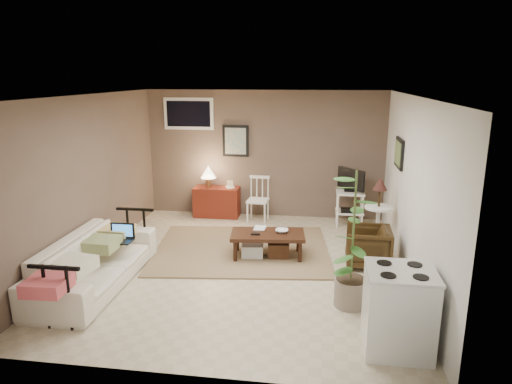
# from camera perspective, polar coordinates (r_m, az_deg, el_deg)

# --- Properties ---
(floor) EXTENTS (5.00, 5.00, 0.00)m
(floor) POSITION_cam_1_polar(r_m,az_deg,el_deg) (6.64, -1.64, -9.23)
(floor) COLOR #C1B293
(floor) RESTS_ON ground
(art_back) EXTENTS (0.50, 0.03, 0.60)m
(art_back) POSITION_cam_1_polar(r_m,az_deg,el_deg) (8.70, -2.56, 6.39)
(art_back) COLOR black
(art_right) EXTENTS (0.03, 0.60, 0.45)m
(art_right) POSITION_cam_1_polar(r_m,az_deg,el_deg) (7.24, 17.45, 4.67)
(art_right) COLOR black
(window) EXTENTS (0.96, 0.03, 0.60)m
(window) POSITION_cam_1_polar(r_m,az_deg,el_deg) (8.86, -8.41, 9.65)
(window) COLOR white
(rug) EXTENTS (2.90, 2.43, 0.03)m
(rug) POSITION_cam_1_polar(r_m,az_deg,el_deg) (7.20, -1.80, -7.17)
(rug) COLOR #88694F
(rug) RESTS_ON floor
(coffee_table) EXTENTS (1.14, 0.67, 0.41)m
(coffee_table) POSITION_cam_1_polar(r_m,az_deg,el_deg) (6.85, 1.40, -6.40)
(coffee_table) COLOR black
(coffee_table) RESTS_ON floor
(sofa) EXTENTS (0.64, 2.19, 0.86)m
(sofa) POSITION_cam_1_polar(r_m,az_deg,el_deg) (6.28, -19.60, -7.30)
(sofa) COLOR #F0E4CF
(sofa) RESTS_ON floor
(sofa_pillows) EXTENTS (0.42, 2.08, 0.15)m
(sofa_pillows) POSITION_cam_1_polar(r_m,az_deg,el_deg) (6.02, -20.33, -7.33)
(sofa_pillows) COLOR beige
(sofa_pillows) RESTS_ON sofa
(sofa_end_rails) EXTENTS (0.59, 2.19, 0.74)m
(sofa_end_rails) POSITION_cam_1_polar(r_m,az_deg,el_deg) (6.25, -18.51, -7.92)
(sofa_end_rails) COLOR black
(sofa_end_rails) RESTS_ON floor
(laptop) EXTENTS (0.34, 0.25, 0.23)m
(laptop) POSITION_cam_1_polar(r_m,az_deg,el_deg) (6.46, -16.50, -5.24)
(laptop) COLOR black
(laptop) RESTS_ON sofa
(red_console) EXTENTS (0.86, 0.38, 1.00)m
(red_console) POSITION_cam_1_polar(r_m,az_deg,el_deg) (8.82, -5.01, -0.88)
(red_console) COLOR maroon
(red_console) RESTS_ON floor
(spindle_chair) EXTENTS (0.40, 0.40, 0.84)m
(spindle_chair) POSITION_cam_1_polar(r_m,az_deg,el_deg) (8.50, 0.25, -1.07)
(spindle_chair) COLOR white
(spindle_chair) RESTS_ON floor
(tv_stand) EXTENTS (0.49, 0.50, 1.05)m
(tv_stand) POSITION_cam_1_polar(r_m,az_deg,el_deg) (8.38, 11.69, -0.44)
(tv_stand) COLOR white
(tv_stand) RESTS_ON floor
(side_table) EXTENTS (0.43, 0.43, 1.15)m
(side_table) POSITION_cam_1_polar(r_m,az_deg,el_deg) (7.28, 15.10, -1.62)
(side_table) COLOR white
(side_table) RESTS_ON floor
(armchair) EXTENTS (0.59, 0.63, 0.63)m
(armchair) POSITION_cam_1_polar(r_m,az_deg,el_deg) (6.74, 13.84, -6.42)
(armchair) COLOR black
(armchair) RESTS_ON floor
(potted_plant) EXTENTS (0.42, 0.42, 1.67)m
(potted_plant) POSITION_cam_1_polar(r_m,az_deg,el_deg) (5.35, 12.07, -5.28)
(potted_plant) COLOR gray
(potted_plant) RESTS_ON floor
(stove) EXTENTS (0.66, 0.61, 0.86)m
(stove) POSITION_cam_1_polar(r_m,az_deg,el_deg) (4.82, 17.37, -13.92)
(stove) COLOR white
(stove) RESTS_ON floor
(bowl) EXTENTS (0.19, 0.05, 0.19)m
(bowl) POSITION_cam_1_polar(r_m,az_deg,el_deg) (6.80, 3.26, -4.30)
(bowl) COLOR black
(bowl) RESTS_ON coffee_table
(book_table) EXTENTS (0.17, 0.02, 0.24)m
(book_table) POSITION_cam_1_polar(r_m,az_deg,el_deg) (6.95, -0.21, -3.65)
(book_table) COLOR black
(book_table) RESTS_ON coffee_table
(book_console) EXTENTS (0.15, 0.07, 0.21)m
(book_console) POSITION_cam_1_polar(r_m,az_deg,el_deg) (8.68, -3.77, 1.19)
(book_console) COLOR black
(book_console) RESTS_ON red_console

